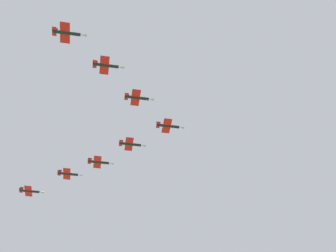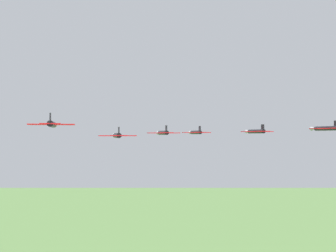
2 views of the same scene
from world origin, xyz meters
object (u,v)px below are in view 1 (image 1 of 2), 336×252
jet_starboard_inner (138,98)px  jet_starboard_trail (30,191)px  jet_port_outer (99,162)px  jet_center_rear (68,174)px  jet_port_inner (131,144)px  jet_starboard_outer (107,65)px  jet_lead (169,126)px  jet_port_trail (67,33)px

jet_starboard_inner → jet_starboard_trail: bearing=-146.1°
jet_port_outer → jet_starboard_inner: bearing=17.9°
jet_port_outer → jet_center_rear: 19.48m
jet_port_inner → jet_center_rear: (-33.55, 17.89, 1.43)m
jet_starboard_outer → jet_center_rear: jet_center_rear is taller
jet_starboard_outer → jet_center_rear: bearing=-168.2°
jet_port_outer → jet_starboard_trail: 41.79m
jet_lead → jet_starboard_inner: 19.74m
jet_port_outer → jet_port_trail: size_ratio=1.00×
jet_port_inner → jet_starboard_outer: 42.25m
jet_port_inner → jet_port_trail: bearing=-26.7°
jet_port_inner → jet_starboard_trail: jet_port_inner is taller
jet_lead → jet_port_inner: jet_lead is taller
jet_starboard_inner → jet_port_outer: bearing=-162.1°
jet_lead → jet_starboard_trail: (-72.47, 34.16, -1.05)m
jet_lead → jet_port_outer: 38.39m
jet_starboard_inner → jet_port_trail: (-18.11, -33.43, -1.43)m
jet_lead → jet_starboard_outer: size_ratio=1.00×
jet_center_rear → jet_starboard_trail: (-21.18, 7.62, -2.28)m
jet_port_inner → jet_port_outer: (-16.30, 9.09, -0.70)m
jet_starboard_inner → jet_center_rear: bearing=-153.3°
jet_port_trail → jet_starboard_outer: bearing=133.8°
jet_port_inner → jet_port_outer: bearing=-135.9°
jet_center_rear → jet_starboard_trail: bearing=-126.5°
jet_starboard_inner → jet_center_rear: (-41.27, 43.54, 1.03)m
jet_starboard_inner → jet_port_outer: size_ratio=1.00×
jet_starboard_inner → jet_starboard_outer: size_ratio=1.00×
jet_starboard_inner → jet_starboard_trail: (-62.45, 51.16, -1.26)m
jet_lead → jet_center_rear: jet_center_rear is taller
jet_port_inner → jet_port_outer: size_ratio=1.00×
jet_lead → jet_starboard_outer: jet_starboard_outer is taller
jet_starboard_outer → jet_port_trail: 19.48m
jet_lead → jet_port_trail: size_ratio=1.00×
jet_lead → jet_starboard_outer: (-18.60, -33.58, 0.90)m
jet_starboard_inner → jet_starboard_outer: 18.67m
jet_port_outer → jet_starboard_trail: size_ratio=1.00×
jet_port_outer → jet_port_trail: jet_port_outer is taller
jet_center_rear → jet_starboard_trail: 22.62m
jet_starboard_outer → jet_starboard_trail: size_ratio=1.00×
jet_port_inner → jet_port_trail: jet_port_inner is taller
jet_port_inner → jet_starboard_trail: 60.39m
jet_port_trail → jet_port_inner: bearing=153.3°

